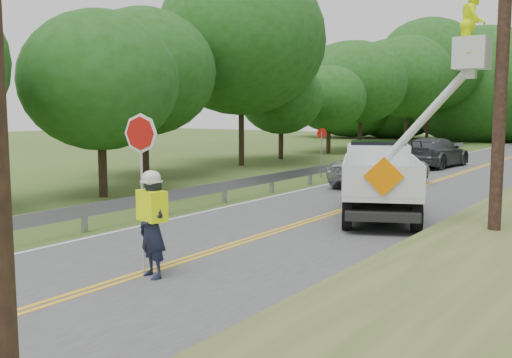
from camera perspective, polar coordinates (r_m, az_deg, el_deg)
The scene contains 9 objects.
ground at distance 10.59m, azimuth -19.21°, elevation -11.29°, with size 140.00×140.00×0.00m, color #415323.
road at distance 21.73m, azimuth 12.10°, elevation -1.85°, with size 7.20×96.00×0.03m.
guardrail at distance 24.24m, azimuth 4.18°, elevation 0.46°, with size 0.18×48.00×0.77m.
treeline_left at distance 42.58m, azimuth 8.01°, elevation 10.69°, with size 11.06×56.08×11.86m.
flagger at distance 11.30m, azimuth -10.10°, elevation -3.97°, with size 1.20×0.62×3.12m.
bucket_truck at distance 18.50m, azimuth 12.49°, elevation 1.11°, with size 5.55×6.39×6.13m.
suv_silver at distance 25.12m, azimuth 12.19°, elevation 1.03°, with size 2.46×5.34×1.48m, color silver.
suv_darkgrey at distance 34.19m, azimuth 17.02°, elevation 2.51°, with size 2.29×5.64×1.64m, color #3C3F45.
stop_sign_permanent at distance 27.80m, azimuth 6.40°, elevation 3.30°, with size 0.50×0.06×2.35m.
Camera 1 is at (8.21, -5.86, 3.22)m, focal length 41.10 mm.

